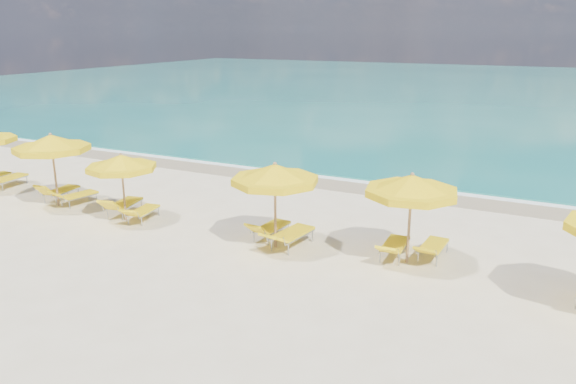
% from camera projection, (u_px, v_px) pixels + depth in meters
% --- Properties ---
extents(ground_plane, '(120.00, 120.00, 0.00)m').
position_uv_depth(ground_plane, '(265.00, 245.00, 16.25)').
color(ground_plane, beige).
extents(ocean, '(120.00, 80.00, 0.30)m').
position_uv_depth(ocean, '(491.00, 90.00, 57.46)').
color(ocean, '#126860').
rests_on(ocean, ground).
extents(wet_sand_band, '(120.00, 2.60, 0.01)m').
position_uv_depth(wet_sand_band, '(353.00, 184.00, 22.60)').
color(wet_sand_band, tan).
rests_on(wet_sand_band, ground).
extents(foam_line, '(120.00, 1.20, 0.03)m').
position_uv_depth(foam_line, '(360.00, 179.00, 23.29)').
color(foam_line, white).
rests_on(foam_line, ground).
extents(whitecap_near, '(14.00, 0.36, 0.05)m').
position_uv_depth(whitecap_near, '(314.00, 134.00, 33.42)').
color(whitecap_near, white).
rests_on(whitecap_near, ground).
extents(umbrella_1, '(2.60, 2.60, 2.61)m').
position_uv_depth(umbrella_1, '(51.00, 144.00, 19.22)').
color(umbrella_1, '#A17850').
rests_on(umbrella_1, ground).
extents(umbrella_2, '(2.53, 2.53, 2.25)m').
position_uv_depth(umbrella_2, '(121.00, 163.00, 17.76)').
color(umbrella_2, '#A17850').
rests_on(umbrella_2, ground).
extents(umbrella_3, '(2.74, 2.74, 2.50)m').
position_uv_depth(umbrella_3, '(275.00, 175.00, 15.50)').
color(umbrella_3, '#A17850').
rests_on(umbrella_3, ground).
extents(umbrella_4, '(2.89, 2.89, 2.49)m').
position_uv_depth(umbrella_4, '(412.00, 186.00, 14.43)').
color(umbrella_4, '#A17850').
rests_on(umbrella_4, ground).
extents(lounger_0_right, '(0.76, 1.91, 0.72)m').
position_uv_depth(lounger_0_right, '(9.00, 182.00, 22.06)').
color(lounger_0_right, '#A5A8AD').
rests_on(lounger_0_right, ground).
extents(lounger_1_left, '(0.73, 1.75, 0.82)m').
position_uv_depth(lounger_1_left, '(61.00, 194.00, 20.41)').
color(lounger_1_left, '#A5A8AD').
rests_on(lounger_1_left, ground).
extents(lounger_1_right, '(0.85, 1.73, 0.70)m').
position_uv_depth(lounger_1_right, '(78.00, 199.00, 19.93)').
color(lounger_1_right, '#A5A8AD').
rests_on(lounger_1_right, ground).
extents(lounger_2_left, '(0.95, 1.93, 0.83)m').
position_uv_depth(lounger_2_left, '(124.00, 208.00, 18.80)').
color(lounger_2_left, '#A5A8AD').
rests_on(lounger_2_left, ground).
extents(lounger_2_right, '(0.79, 1.70, 0.68)m').
position_uv_depth(lounger_2_right, '(143.00, 215.00, 18.25)').
color(lounger_2_right, '#A5A8AD').
rests_on(lounger_2_right, ground).
extents(lounger_3_left, '(0.70, 1.74, 0.75)m').
position_uv_depth(lounger_3_left, '(271.00, 232.00, 16.68)').
color(lounger_3_left, '#A5A8AD').
rests_on(lounger_3_left, ground).
extents(lounger_3_right, '(0.89, 2.04, 0.74)m').
position_uv_depth(lounger_3_right, '(291.00, 239.00, 16.04)').
color(lounger_3_right, '#A5A8AD').
rests_on(lounger_3_right, ground).
extents(lounger_4_left, '(0.66, 1.80, 0.70)m').
position_uv_depth(lounger_4_left, '(394.00, 250.00, 15.31)').
color(lounger_4_left, '#A5A8AD').
rests_on(lounger_4_left, ground).
extents(lounger_4_right, '(0.63, 1.76, 0.67)m').
position_uv_depth(lounger_4_right, '(433.00, 251.00, 15.24)').
color(lounger_4_right, '#A5A8AD').
rests_on(lounger_4_right, ground).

